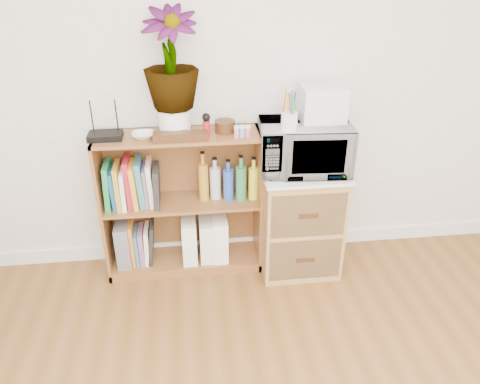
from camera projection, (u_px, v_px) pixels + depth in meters
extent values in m
cube|color=white|center=(235.00, 243.00, 3.35)|extent=(4.00, 0.02, 0.10)
cube|color=brown|center=(183.00, 204.00, 2.99)|extent=(1.00, 0.30, 0.95)
cube|color=#9E7542|center=(299.00, 220.00, 3.07)|extent=(0.50, 0.45, 0.70)
imported|color=white|center=(304.00, 147.00, 2.81)|extent=(0.56, 0.40, 0.30)
cylinder|color=silver|center=(289.00, 121.00, 2.62)|extent=(0.09, 0.09, 0.10)
cube|color=silver|center=(322.00, 103.00, 2.76)|extent=(0.26, 0.22, 0.20)
cube|color=black|center=(105.00, 136.00, 2.70)|extent=(0.19, 0.13, 0.04)
imported|color=white|center=(143.00, 135.00, 2.72)|extent=(0.13, 0.13, 0.03)
cylinder|color=white|center=(175.00, 121.00, 2.75)|extent=(0.18, 0.18, 0.16)
imported|color=#327B31|center=(170.00, 59.00, 2.58)|extent=(0.31, 0.31, 0.56)
cube|color=#381B0F|center=(181.00, 136.00, 2.67)|extent=(0.31, 0.08, 0.05)
cylinder|color=red|center=(207.00, 128.00, 2.73)|extent=(0.04, 0.04, 0.09)
cylinder|color=#3A240F|center=(225.00, 126.00, 2.79)|extent=(0.12, 0.12, 0.07)
cube|color=pink|center=(242.00, 133.00, 2.72)|extent=(0.11, 0.04, 0.06)
cube|color=slate|center=(124.00, 242.00, 3.07)|extent=(0.09, 0.24, 0.30)
cube|color=white|center=(189.00, 238.00, 3.11)|extent=(0.09, 0.24, 0.30)
cube|color=white|center=(206.00, 238.00, 3.12)|extent=(0.09, 0.23, 0.28)
cube|color=white|center=(220.00, 236.00, 3.13)|extent=(0.09, 0.24, 0.30)
cube|color=#228247|center=(108.00, 184.00, 2.87)|extent=(0.04, 0.20, 0.29)
cube|color=#17578F|center=(114.00, 187.00, 2.88)|extent=(0.04, 0.20, 0.25)
cube|color=#B9912B|center=(119.00, 184.00, 2.88)|extent=(0.03, 0.20, 0.28)
cube|color=white|center=(124.00, 187.00, 2.89)|extent=(0.02, 0.20, 0.25)
cube|color=red|center=(129.00, 182.00, 2.88)|extent=(0.04, 0.20, 0.31)
cube|color=orange|center=(135.00, 183.00, 2.89)|extent=(0.04, 0.20, 0.28)
cube|color=teal|center=(141.00, 182.00, 2.89)|extent=(0.05, 0.20, 0.29)
cube|color=slate|center=(146.00, 185.00, 2.90)|extent=(0.03, 0.20, 0.25)
cube|color=#F8D7C1|center=(151.00, 183.00, 2.90)|extent=(0.04, 0.20, 0.28)
cube|color=#242424|center=(157.00, 185.00, 2.91)|extent=(0.04, 0.20, 0.25)
cylinder|color=#B67E22|center=(203.00, 177.00, 2.92)|extent=(0.06, 0.06, 0.32)
cylinder|color=silver|center=(215.00, 180.00, 2.94)|extent=(0.07, 0.07, 0.27)
cylinder|color=#274CB6|center=(228.00, 180.00, 2.95)|extent=(0.07, 0.07, 0.26)
cylinder|color=#2E7F49|center=(240.00, 177.00, 2.95)|extent=(0.07, 0.07, 0.29)
cylinder|color=yellow|center=(253.00, 178.00, 2.97)|extent=(0.06, 0.06, 0.27)
cylinder|color=silver|center=(265.00, 176.00, 2.97)|extent=(0.07, 0.07, 0.29)
cube|color=orange|center=(133.00, 241.00, 3.08)|extent=(0.03, 0.19, 0.30)
cube|color=teal|center=(138.00, 245.00, 3.10)|extent=(0.03, 0.19, 0.23)
cube|color=#845A87|center=(142.00, 244.00, 3.10)|extent=(0.04, 0.19, 0.24)
cube|color=#F4E2BE|center=(147.00, 243.00, 3.10)|extent=(0.03, 0.19, 0.25)
cube|color=black|center=(152.00, 241.00, 3.09)|extent=(0.05, 0.19, 0.28)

